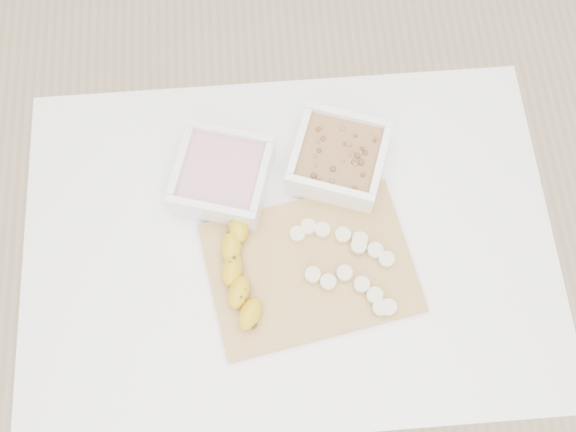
{
  "coord_description": "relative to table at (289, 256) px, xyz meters",
  "views": [
    {
      "loc": [
        -0.03,
        -0.37,
        1.9
      ],
      "look_at": [
        0.0,
        0.03,
        0.81
      ],
      "focal_mm": 40.0,
      "sensor_mm": 36.0,
      "label": 1
    }
  ],
  "objects": [
    {
      "name": "banana",
      "position": [
        -0.09,
        -0.06,
        0.13
      ],
      "size": [
        0.08,
        0.22,
        0.04
      ],
      "primitive_type": null,
      "rotation": [
        0.0,
        0.0,
        -0.13
      ],
      "color": "gold",
      "rests_on": "cutting_board"
    },
    {
      "name": "ground",
      "position": [
        0.0,
        0.0,
        -0.65
      ],
      "size": [
        3.5,
        3.5,
        0.0
      ],
      "primitive_type": "plane",
      "color": "#C6AD89",
      "rests_on": "ground"
    },
    {
      "name": "bowl_yogurt",
      "position": [
        -0.12,
        0.13,
        0.14
      ],
      "size": [
        0.21,
        0.21,
        0.08
      ],
      "color": "white",
      "rests_on": "table"
    },
    {
      "name": "table",
      "position": [
        0.0,
        0.0,
        0.0
      ],
      "size": [
        1.0,
        0.7,
        0.75
      ],
      "color": "white",
      "rests_on": "ground"
    },
    {
      "name": "bowl_granola",
      "position": [
        0.11,
        0.15,
        0.14
      ],
      "size": [
        0.22,
        0.22,
        0.08
      ],
      "color": "white",
      "rests_on": "table"
    },
    {
      "name": "cutting_board",
      "position": [
        0.03,
        -0.05,
        0.1
      ],
      "size": [
        0.41,
        0.33,
        0.01
      ],
      "primitive_type": "cube",
      "rotation": [
        0.0,
        0.0,
        0.18
      ],
      "color": "tan",
      "rests_on": "table"
    },
    {
      "name": "banana_slices",
      "position": [
        0.11,
        -0.06,
        0.12
      ],
      "size": [
        0.19,
        0.19,
        0.02
      ],
      "color": "beige",
      "rests_on": "cutting_board"
    }
  ]
}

